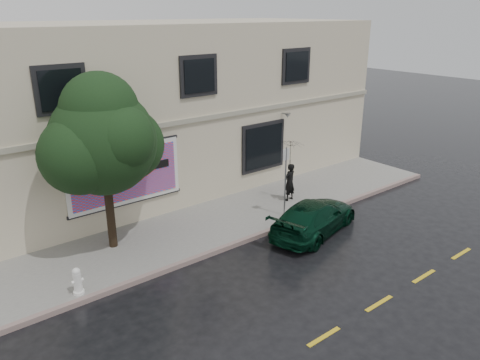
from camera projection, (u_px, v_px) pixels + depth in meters
ground at (288, 254)px, 15.19m from camera, size 90.00×90.00×0.00m
sidewalk at (228, 219)px, 17.55m from camera, size 20.00×3.50×0.15m
curb at (258, 235)px, 16.27m from camera, size 20.00×0.18×0.16m
road_marking at (379, 303)px, 12.62m from camera, size 19.00×0.12×0.01m
building at (149, 105)px, 20.61m from camera, size 20.00×8.12×7.00m
billboard at (125, 175)px, 16.23m from camera, size 4.30×0.16×2.20m
car at (314, 217)px, 16.45m from camera, size 4.43×2.79×1.20m
pedestrian at (290, 182)px, 18.85m from camera, size 0.61×0.45×1.55m
umbrella at (291, 154)px, 18.45m from camera, size 1.45×1.45×0.81m
street_tree at (103, 142)px, 14.19m from camera, size 3.28×3.28×5.18m
fire_hydrant at (77, 281)px, 12.69m from camera, size 0.32×0.30×0.79m
sign_pole at (285, 176)px, 17.14m from camera, size 0.33×0.06×2.66m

